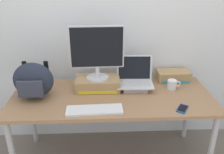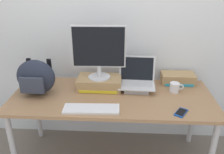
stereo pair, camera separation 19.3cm
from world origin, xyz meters
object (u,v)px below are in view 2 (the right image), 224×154
Objects in this scene: external_keyboard at (91,109)px; coffee_mug at (175,87)px; toner_box_yellow at (99,83)px; cell_phone at (181,112)px; open_laptop at (137,83)px; plush_toy at (42,76)px; desktop_monitor at (99,51)px; messenger_backpack at (36,77)px; toner_box_cyan at (178,78)px.

coffee_mug is at bearing 24.48° from external_keyboard.
toner_box_yellow is 0.79m from cell_phone.
external_keyboard is (-0.02, -0.40, -0.04)m from toner_box_yellow.
coffee_mug is at bearing -4.55° from open_laptop.
plush_toy is at bearing -170.90° from cell_phone.
cell_phone is (0.70, -0.00, -0.01)m from external_keyboard.
desktop_monitor reaches higher than plush_toy.
toner_box_yellow is 0.57m from messenger_backpack.
external_keyboard is 1.29× the size of messenger_backpack.
coffee_mug is (1.24, 0.10, -0.11)m from messenger_backpack.
toner_box_yellow is 1.19× the size of open_laptop.
messenger_backpack is at bearing -78.97° from plush_toy.
plush_toy reaches higher than external_keyboard.
messenger_backpack is at bearing -175.41° from coffee_mug.
toner_box_yellow is at bearing -14.48° from plush_toy.
toner_box_yellow reaches higher than coffee_mug.
desktop_monitor is at bearing 15.46° from messenger_backpack.
toner_box_cyan is (1.31, 0.29, -0.11)m from messenger_backpack.
toner_box_yellow is at bearing 90.60° from desktop_monitor.
cell_phone is at bearing -92.25° from coffee_mug.
messenger_backpack is at bearing -167.41° from toner_box_cyan.
toner_box_yellow is at bearing 176.85° from coffee_mug.
desktop_monitor is 3.78× the size of coffee_mug.
toner_box_cyan is (0.08, 0.56, 0.04)m from cell_phone.
coffee_mug is at bearing -4.62° from desktop_monitor.
toner_box_yellow reaches higher than toner_box_cyan.
desktop_monitor is at bearing -87.84° from toner_box_yellow.
messenger_backpack is at bearing 151.40° from external_keyboard.
desktop_monitor is at bearing -177.43° from open_laptop.
desktop_monitor is 0.70m from plush_toy.
toner_box_yellow is 0.63m from plush_toy.
desktop_monitor is 0.60m from messenger_backpack.
messenger_backpack reaches higher than open_laptop.
plush_toy is (-0.95, 0.15, -0.01)m from open_laptop.
toner_box_cyan is (0.41, 0.15, -0.01)m from open_laptop.
cell_phone is 1.70× the size of plush_toy.
desktop_monitor reaches higher than toner_box_yellow.
open_laptop is at bearing 162.05° from cell_phone.
toner_box_cyan is at bearing 9.96° from desktop_monitor.
plush_toy is at bearing 102.45° from messenger_backpack.
plush_toy is (-0.58, 0.56, 0.03)m from external_keyboard.
desktop_monitor is (0.00, -0.00, 0.31)m from toner_box_yellow.
messenger_backpack is (-0.53, 0.26, 0.15)m from external_keyboard.
toner_box_cyan is at bearing 114.63° from cell_phone.
external_keyboard is 0.60m from messenger_backpack.
toner_box_yellow reaches higher than cell_phone.
toner_box_yellow is 1.17× the size of messenger_backpack.
toner_box_cyan is (0.06, 0.19, 0.01)m from coffee_mug.
messenger_backpack reaches higher than external_keyboard.
toner_box_cyan is at bearing -0.11° from plush_toy.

